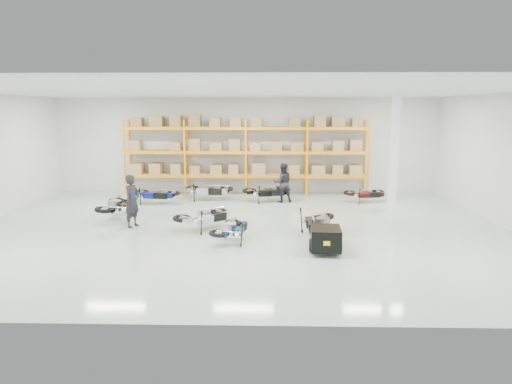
{
  "coord_description": "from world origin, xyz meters",
  "views": [
    {
      "loc": [
        0.97,
        -14.78,
        3.86
      ],
      "look_at": [
        0.6,
        0.84,
        1.1
      ],
      "focal_mm": 32.0,
      "sensor_mm": 36.0,
      "label": 1
    }
  ],
  "objects_px": {
    "person_left": "(132,201)",
    "moto_touring_right": "(319,219)",
    "trailer": "(326,238)",
    "person_back": "(283,183)",
    "moto_silver_left": "(205,213)",
    "moto_back_a": "(155,191)",
    "moto_black_far_left": "(117,202)",
    "moto_blue_centre": "(232,226)",
    "moto_back_b": "(208,187)",
    "moto_back_d": "(366,191)",
    "moto_back_c": "(268,189)"
  },
  "relations": [
    {
      "from": "moto_back_b",
      "to": "moto_black_far_left",
      "type": "bearing_deg",
      "value": 145.98
    },
    {
      "from": "moto_black_far_left",
      "to": "moto_touring_right",
      "type": "distance_m",
      "value": 7.5
    },
    {
      "from": "moto_black_far_left",
      "to": "person_left",
      "type": "xyz_separation_m",
      "value": [
        0.94,
        -1.26,
        0.3
      ]
    },
    {
      "from": "moto_blue_centre",
      "to": "person_back",
      "type": "xyz_separation_m",
      "value": [
        1.72,
        6.14,
        0.36
      ]
    },
    {
      "from": "moto_blue_centre",
      "to": "person_back",
      "type": "height_order",
      "value": "person_back"
    },
    {
      "from": "moto_touring_right",
      "to": "moto_back_d",
      "type": "bearing_deg",
      "value": 66.59
    },
    {
      "from": "moto_touring_right",
      "to": "moto_back_c",
      "type": "bearing_deg",
      "value": 107.03
    },
    {
      "from": "moto_black_far_left",
      "to": "trailer",
      "type": "distance_m",
      "value": 8.17
    },
    {
      "from": "moto_black_far_left",
      "to": "moto_back_a",
      "type": "bearing_deg",
      "value": -107.67
    },
    {
      "from": "moto_silver_left",
      "to": "moto_black_far_left",
      "type": "distance_m",
      "value": 3.76
    },
    {
      "from": "moto_blue_centre",
      "to": "moto_back_d",
      "type": "xyz_separation_m",
      "value": [
        5.29,
        6.16,
        -0.01
      ]
    },
    {
      "from": "moto_silver_left",
      "to": "moto_black_far_left",
      "type": "relative_size",
      "value": 0.93
    },
    {
      "from": "moto_back_c",
      "to": "moto_black_far_left",
      "type": "bearing_deg",
      "value": 106.3
    },
    {
      "from": "person_left",
      "to": "person_back",
      "type": "relative_size",
      "value": 1.05
    },
    {
      "from": "moto_black_far_left",
      "to": "moto_back_b",
      "type": "xyz_separation_m",
      "value": [
        2.88,
        3.56,
        -0.03
      ]
    },
    {
      "from": "moto_touring_right",
      "to": "person_back",
      "type": "xyz_separation_m",
      "value": [
        -0.94,
        5.63,
        0.27
      ]
    },
    {
      "from": "moto_back_a",
      "to": "person_back",
      "type": "xyz_separation_m",
      "value": [
        5.4,
        0.49,
        0.32
      ]
    },
    {
      "from": "moto_silver_left",
      "to": "person_back",
      "type": "relative_size",
      "value": 1.07
    },
    {
      "from": "moto_back_b",
      "to": "person_back",
      "type": "bearing_deg",
      "value": -91.54
    },
    {
      "from": "moto_blue_centre",
      "to": "moto_back_a",
      "type": "relative_size",
      "value": 0.93
    },
    {
      "from": "moto_black_far_left",
      "to": "moto_back_d",
      "type": "relative_size",
      "value": 1.23
    },
    {
      "from": "moto_silver_left",
      "to": "person_back",
      "type": "bearing_deg",
      "value": -73.54
    },
    {
      "from": "trailer",
      "to": "person_back",
      "type": "relative_size",
      "value": 1.01
    },
    {
      "from": "moto_black_far_left",
      "to": "trailer",
      "type": "bearing_deg",
      "value": 148.14
    },
    {
      "from": "moto_back_d",
      "to": "person_back",
      "type": "height_order",
      "value": "person_back"
    },
    {
      "from": "moto_back_d",
      "to": "person_left",
      "type": "relative_size",
      "value": 0.88
    },
    {
      "from": "moto_back_c",
      "to": "moto_blue_centre",
      "type": "bearing_deg",
      "value": 155.74
    },
    {
      "from": "moto_back_c",
      "to": "moto_back_d",
      "type": "height_order",
      "value": "moto_back_c"
    },
    {
      "from": "moto_blue_centre",
      "to": "moto_touring_right",
      "type": "xyz_separation_m",
      "value": [
        2.66,
        0.51,
        0.09
      ]
    },
    {
      "from": "person_left",
      "to": "moto_back_a",
      "type": "bearing_deg",
      "value": 23.86
    },
    {
      "from": "moto_blue_centre",
      "to": "trailer",
      "type": "relative_size",
      "value": 0.94
    },
    {
      "from": "moto_back_c",
      "to": "person_back",
      "type": "bearing_deg",
      "value": -113.25
    },
    {
      "from": "person_left",
      "to": "moto_touring_right",
      "type": "bearing_deg",
      "value": -79.74
    },
    {
      "from": "moto_black_far_left",
      "to": "moto_back_d",
      "type": "bearing_deg",
      "value": -163.92
    },
    {
      "from": "moto_black_far_left",
      "to": "moto_back_a",
      "type": "relative_size",
      "value": 1.12
    },
    {
      "from": "moto_blue_centre",
      "to": "moto_back_a",
      "type": "height_order",
      "value": "moto_back_a"
    },
    {
      "from": "trailer",
      "to": "moto_black_far_left",
      "type": "bearing_deg",
      "value": 154.35
    },
    {
      "from": "moto_back_a",
      "to": "moto_back_c",
      "type": "distance_m",
      "value": 4.8
    },
    {
      "from": "moto_touring_right",
      "to": "moto_black_far_left",
      "type": "bearing_deg",
      "value": 162.53
    },
    {
      "from": "moto_blue_centre",
      "to": "moto_back_d",
      "type": "relative_size",
      "value": 1.02
    },
    {
      "from": "moto_silver_left",
      "to": "moto_back_b",
      "type": "height_order",
      "value": "moto_back_b"
    },
    {
      "from": "moto_touring_right",
      "to": "moto_back_a",
      "type": "bearing_deg",
      "value": 142.56
    },
    {
      "from": "moto_back_c",
      "to": "moto_back_d",
      "type": "bearing_deg",
      "value": -105.54
    },
    {
      "from": "moto_blue_centre",
      "to": "person_back",
      "type": "bearing_deg",
      "value": -90.91
    },
    {
      "from": "moto_back_c",
      "to": "person_left",
      "type": "bearing_deg",
      "value": 120.35
    },
    {
      "from": "moto_black_far_left",
      "to": "moto_back_a",
      "type": "distance_m",
      "value": 2.79
    },
    {
      "from": "trailer",
      "to": "moto_back_c",
      "type": "xyz_separation_m",
      "value": [
        -1.59,
        7.33,
        0.14
      ]
    },
    {
      "from": "moto_blue_centre",
      "to": "moto_black_far_left",
      "type": "xyz_separation_m",
      "value": [
        -4.43,
        2.96,
        0.1
      ]
    },
    {
      "from": "moto_silver_left",
      "to": "moto_back_a",
      "type": "xyz_separation_m",
      "value": [
        -2.68,
        4.25,
        -0.03
      ]
    },
    {
      "from": "moto_blue_centre",
      "to": "person_left",
      "type": "distance_m",
      "value": 3.91
    }
  ]
}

